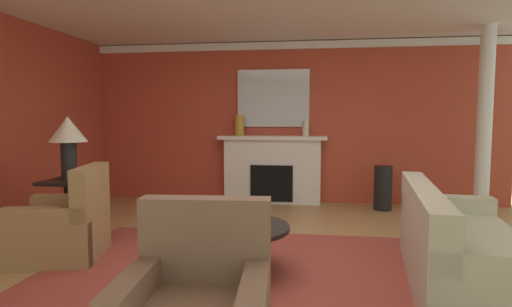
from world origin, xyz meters
TOP-DOWN VIEW (x-y plane):
  - ground_plane at (0.00, 0.00)m, footprint 8.55×8.55m
  - wall_fireplace at (0.00, 3.25)m, footprint 7.18×0.12m
  - crown_moulding at (0.00, 3.17)m, footprint 7.18×0.08m
  - area_rug at (-0.23, -0.19)m, footprint 3.63×2.69m
  - fireplace at (-0.23, 3.04)m, footprint 1.80×0.35m
  - mantel_mirror at (-0.23, 3.16)m, footprint 1.21×0.04m
  - sofa at (1.70, -0.27)m, footprint 1.14×2.19m
  - armchair_near_window at (-2.04, -0.03)m, footprint 0.96×0.96m
  - coffee_table at (-0.23, -0.19)m, footprint 1.00×1.00m
  - side_table at (-2.40, 0.67)m, footprint 0.56×0.56m
  - table_lamp at (-2.40, 0.67)m, footprint 0.44×0.44m
  - vase_mantel_left at (-0.78, 2.99)m, footprint 0.15×0.15m
  - vase_tall_corner at (1.53, 2.74)m, footprint 0.27×0.27m
  - vase_mantel_right at (0.32, 2.99)m, footprint 0.11×0.11m
  - book_red_cover at (-0.40, -0.30)m, footprint 0.27×0.24m
  - book_art_folio at (-0.24, -0.17)m, footprint 0.27×0.21m
  - column_white at (2.82, 2.35)m, footprint 0.20×0.20m

SIDE VIEW (x-z plane):
  - ground_plane at x=0.00m, z-range 0.00..0.00m
  - area_rug at x=-0.23m, z-range 0.00..0.01m
  - sofa at x=1.70m, z-range -0.13..0.72m
  - armchair_near_window at x=-2.04m, z-range -0.17..0.78m
  - coffee_table at x=-0.23m, z-range 0.11..0.56m
  - vase_tall_corner at x=1.53m, z-range 0.00..0.69m
  - side_table at x=-2.40m, z-range 0.05..0.75m
  - book_red_cover at x=-0.40m, z-range 0.45..0.49m
  - book_art_folio at x=-0.24m, z-range 0.49..0.54m
  - fireplace at x=-0.23m, z-range -0.03..1.10m
  - table_lamp at x=-2.40m, z-range 0.85..1.60m
  - vase_mantel_right at x=0.32m, z-range 1.13..1.37m
  - vase_mantel_left at x=-0.78m, z-range 1.13..1.48m
  - wall_fireplace at x=0.00m, z-range 0.00..2.70m
  - column_white at x=2.82m, z-range 0.00..2.70m
  - mantel_mirror at x=-0.23m, z-range 1.28..2.23m
  - crown_moulding at x=0.00m, z-range 2.56..2.68m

